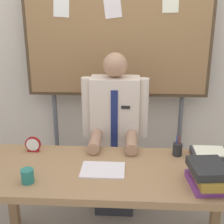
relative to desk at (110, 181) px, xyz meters
The scene contains 10 objects.
back_wall 1.42m from the desk, 90.00° to the left, with size 6.40×0.08×2.70m, color beige.
desk is the anchor object (origin of this frame).
person 0.60m from the desk, 90.00° to the left, with size 0.55×0.56×1.42m.
bulletin_board 1.35m from the desk, 90.00° to the left, with size 1.70×0.09×2.12m.
book_stack 0.65m from the desk, 15.62° to the right, with size 0.24×0.30×0.15m.
open_notebook 0.11m from the desk, 158.18° to the right, with size 0.29×0.22×0.01m, color silver.
desk_clock 0.66m from the desk, 158.04° to the left, with size 0.12×0.04×0.12m.
coffee_mug 0.56m from the desk, 159.42° to the right, with size 0.08×0.08×0.09m, color #267266.
pen_holder 0.55m from the desk, 26.86° to the left, with size 0.07×0.07×0.16m.
paper_tray 0.75m from the desk, 16.91° to the left, with size 0.26×0.20×0.06m.
Camera 1 is at (0.12, -1.90, 1.80)m, focal length 50.89 mm.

